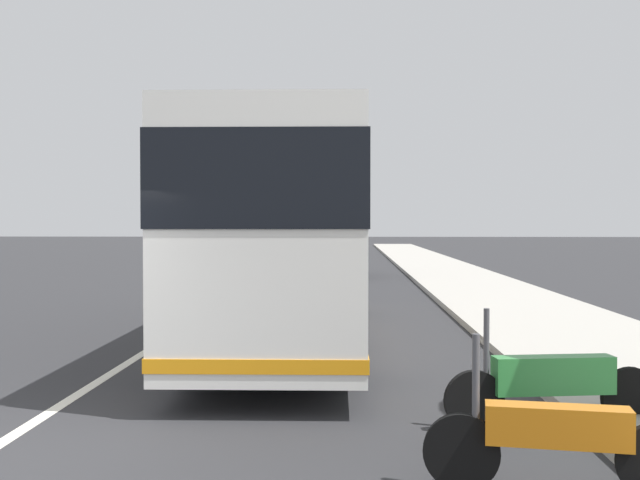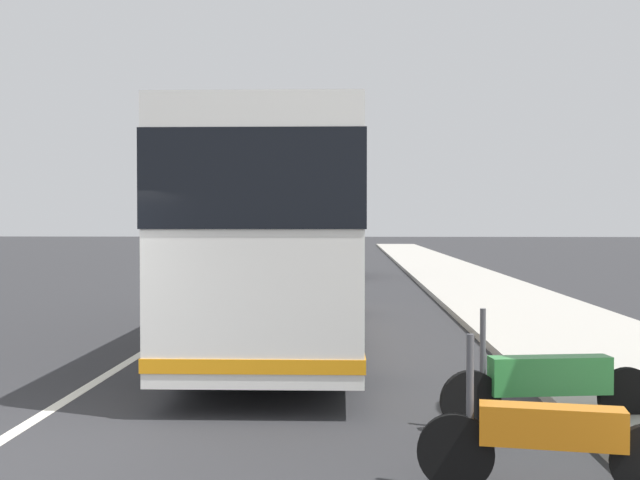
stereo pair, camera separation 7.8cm
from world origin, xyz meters
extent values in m
cube|color=#B2ADA3|center=(10.00, -7.53, 0.07)|extent=(110.00, 3.60, 0.14)
cube|color=silver|center=(10.00, 0.00, 0.00)|extent=(110.00, 0.16, 0.01)
cube|color=silver|center=(7.22, -2.29, 1.96)|extent=(11.48, 2.58, 3.21)
cube|color=black|center=(7.22, -2.29, 2.62)|extent=(11.52, 2.62, 1.09)
cube|color=orange|center=(7.22, -2.29, 0.60)|extent=(11.51, 2.61, 0.16)
cylinder|color=black|center=(10.87, -1.13, 0.50)|extent=(1.00, 0.31, 1.00)
cylinder|color=black|center=(10.90, -3.35, 0.50)|extent=(1.00, 0.31, 1.00)
cylinder|color=black|center=(3.54, -1.24, 0.50)|extent=(1.00, 0.31, 1.00)
cylinder|color=black|center=(3.58, -3.45, 0.50)|extent=(1.00, 0.31, 1.00)
cylinder|color=black|center=(-0.42, -4.28, 0.31)|extent=(0.18, 0.62, 0.62)
cube|color=orange|center=(-0.54, -5.01, 0.56)|extent=(0.42, 1.13, 0.31)
cylinder|color=#4C4C51|center=(-0.44, -4.39, 0.91)|extent=(0.06, 0.06, 0.70)
cylinder|color=black|center=(1.26, -4.67, 0.31)|extent=(0.16, 0.63, 0.63)
cylinder|color=black|center=(1.49, -6.33, 0.31)|extent=(0.16, 0.63, 0.63)
cube|color=#338C3F|center=(1.38, -5.50, 0.56)|extent=(0.41, 1.28, 0.39)
cylinder|color=#4C4C51|center=(1.28, -4.79, 0.91)|extent=(0.06, 0.06, 0.70)
cube|color=black|center=(23.55, -2.90, 0.60)|extent=(4.67, 1.83, 0.85)
cube|color=black|center=(23.38, -2.90, 1.26)|extent=(2.15, 1.64, 0.48)
cylinder|color=black|center=(25.06, -2.08, 0.32)|extent=(0.64, 0.23, 0.64)
cylinder|color=black|center=(25.09, -3.65, 0.32)|extent=(0.64, 0.23, 0.64)
cylinder|color=black|center=(22.00, -2.15, 0.32)|extent=(0.64, 0.23, 0.64)
cylinder|color=black|center=(22.04, -3.72, 0.32)|extent=(0.64, 0.23, 0.64)
cube|color=navy|center=(38.95, 2.35, 0.59)|extent=(4.17, 1.96, 0.82)
cube|color=black|center=(39.24, 2.36, 1.24)|extent=(1.96, 1.77, 0.49)
cylinder|color=black|center=(37.60, 1.46, 0.32)|extent=(0.64, 0.23, 0.64)
cylinder|color=black|center=(37.57, 3.19, 0.32)|extent=(0.64, 0.23, 0.64)
cylinder|color=black|center=(40.33, 1.51, 0.32)|extent=(0.64, 0.23, 0.64)
cylinder|color=black|center=(40.30, 3.24, 0.32)|extent=(0.64, 0.23, 0.64)
camera|label=1|loc=(-6.32, -3.38, 2.14)|focal=41.41mm
camera|label=2|loc=(-6.32, -3.46, 2.14)|focal=41.41mm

